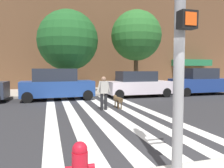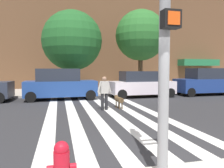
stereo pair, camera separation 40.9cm
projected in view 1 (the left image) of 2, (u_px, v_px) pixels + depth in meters
The scene contains 11 objects.
ground_plane at pixel (112, 112), 10.28m from camera, with size 160.00×160.00×0.00m, color #2B2B2D.
sidewalk_far at pixel (83, 91), 19.06m from camera, with size 80.00×6.00×0.15m, color #AEA396.
crosswalk_stripes at pixel (101, 112), 10.14m from camera, with size 4.95×11.73×0.01m.
fire_hydrant at pixel (80, 168), 3.25m from camera, with size 0.44×0.32×0.76m.
parked_car_behind_first at pixel (57, 85), 14.24m from camera, with size 4.66×2.13×2.04m.
parked_car_third_in_line at pixel (138, 84), 15.82m from camera, with size 4.61×2.08×1.86m.
parked_car_fourth_in_line at pixel (201, 82), 17.30m from camera, with size 4.90×1.99×2.08m.
street_tree_nearest at pixel (68, 40), 16.93m from camera, with size 4.68×4.68×6.43m.
street_tree_middle at pixel (136, 36), 18.71m from camera, with size 4.30×4.30×6.89m.
pedestrian_dog_walker at pixel (104, 91), 10.60m from camera, with size 0.71×0.28×1.64m.
dog_on_leash at pixel (118, 100), 11.17m from camera, with size 0.33×1.04×0.65m.
Camera 1 is at (-2.80, -3.61, 1.98)m, focal length 35.01 mm.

